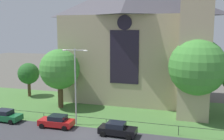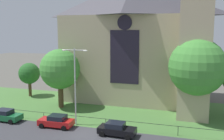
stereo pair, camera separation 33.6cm
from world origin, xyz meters
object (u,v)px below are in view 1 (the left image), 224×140
Objects in this scene: parked_car_green at (5,116)px; tree_right_near at (197,67)px; church_building at (137,39)px; streetlamp_near at (75,78)px; parked_car_black at (117,129)px; tree_left_near at (60,69)px; tree_left_far at (29,74)px; parked_car_red at (57,121)px.

tree_right_near is at bearing 18.37° from parked_car_green.
church_building is 15.84m from streetlamp_near.
church_building is 6.15× the size of parked_car_green.
parked_car_black is at bearing -86.00° from church_building.
tree_left_near is at bearing 63.46° from parked_car_green.
tree_left_near is at bearing 145.89° from parked_car_black.
tree_left_near is (-10.04, -8.18, -4.40)m from church_building.
tree_left_near is 2.10× the size of parked_car_black.
church_building reaches higher than tree_left_near.
streetlamp_near is (-14.23, -6.02, -1.09)m from tree_right_near.
tree_right_near is (9.56, -8.48, -3.24)m from church_building.
church_building is at bearing 10.79° from tree_left_far.
tree_right_near is 2.53× the size of parked_car_green.
tree_right_near reaches higher than parked_car_red.
church_building is 2.72× the size of streetlamp_near.
parked_car_red is (-16.17, -7.47, -6.29)m from tree_right_near.
parked_car_green is 7.45m from parked_car_red.
church_building is 2.43× the size of tree_right_near.
tree_left_near is 9.92m from parked_car_red.
parked_car_red is at bearing -66.11° from tree_left_near.
parked_car_black is (11.18, -8.14, -5.13)m from tree_left_near.
parked_car_red is (12.01, -12.40, -3.33)m from tree_left_far.
tree_left_far is at bearing 151.59° from tree_left_near.
tree_left_near reaches higher than parked_car_black.
streetlamp_near reaches higher than parked_car_black.
tree_right_near is at bearing 22.95° from streetlamp_near.
tree_right_near is 25.53m from parked_car_green.
streetlamp_near reaches higher than tree_left_near.
church_building reaches higher than tree_left_far.
streetlamp_near is at bearing -144.92° from parked_car_red.
streetlamp_near reaches higher than parked_car_green.
tree_right_near is at bearing 44.90° from parked_car_black.
tree_left_far is at bearing 170.08° from tree_right_near.
parked_car_black is at bearing -36.04° from tree_left_near.
parked_car_black is (1.14, -16.32, -9.53)m from church_building.
streetlamp_near is (13.94, -10.95, 1.88)m from tree_left_far.
tree_left_far is at bearing -169.21° from church_building.
parked_car_green is (-23.61, -7.40, -6.29)m from tree_right_near.
church_building is 6.11× the size of parked_car_black.
parked_car_red is at bearing -143.34° from streetlamp_near.
church_building is 18.93m from parked_car_black.
parked_car_black is (7.75, -0.38, 0.00)m from parked_car_red.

